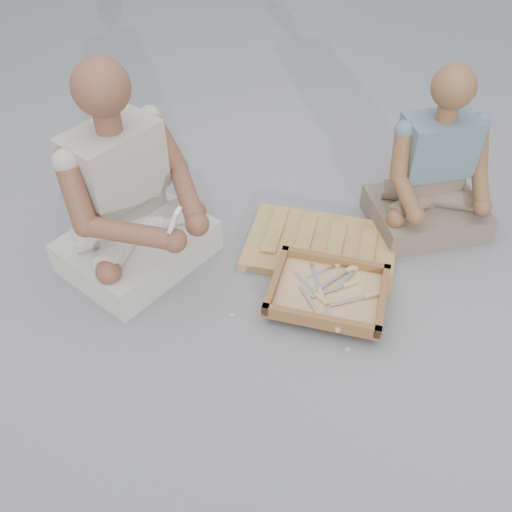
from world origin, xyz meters
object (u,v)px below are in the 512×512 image
at_px(carved_panel, 321,247).
at_px(craftsman, 129,203).
at_px(tool_tray, 328,292).
at_px(companion, 433,178).

distance_m(carved_panel, craftsman, 0.88).
relative_size(carved_panel, craftsman, 0.72).
height_order(tool_tray, craftsman, craftsman).
bearing_deg(carved_panel, craftsman, -152.98).
bearing_deg(companion, tool_tray, 33.72).
height_order(craftsman, companion, craftsman).
distance_m(tool_tray, craftsman, 0.90).
bearing_deg(companion, carved_panel, 9.14).
height_order(carved_panel, tool_tray, tool_tray).
bearing_deg(companion, craftsman, -1.19).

